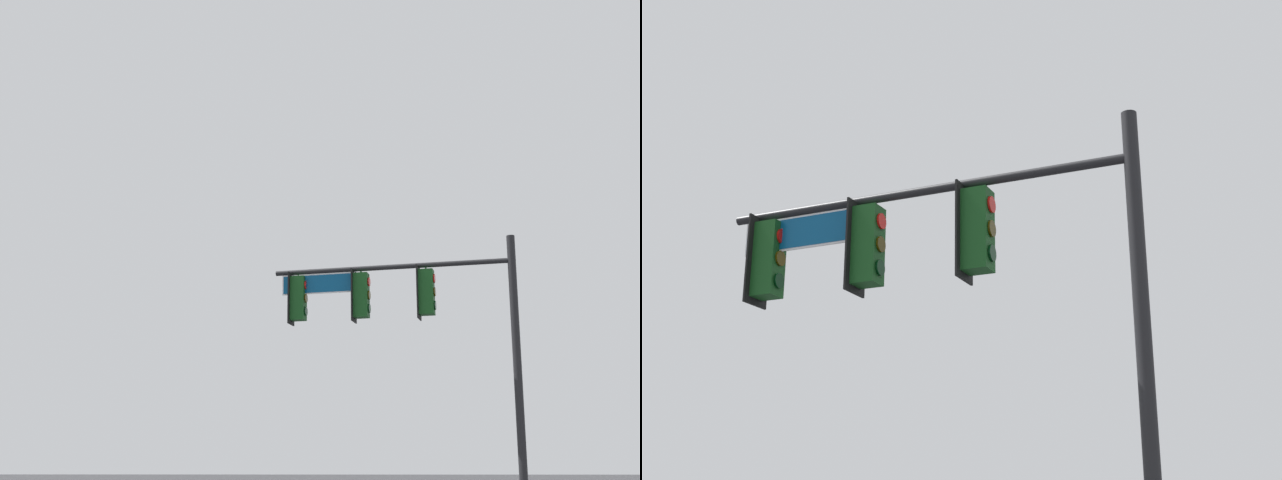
# 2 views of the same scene
# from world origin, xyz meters

# --- Properties ---
(signal_pole_near) EXTENTS (5.84, 1.50, 6.75)m
(signal_pole_near) POSITION_xyz_m (-6.45, -9.53, 4.94)
(signal_pole_near) COLOR black
(signal_pole_near) RESTS_ON ground_plane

